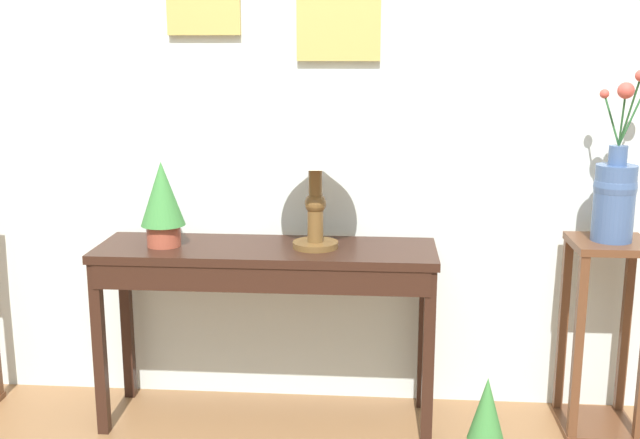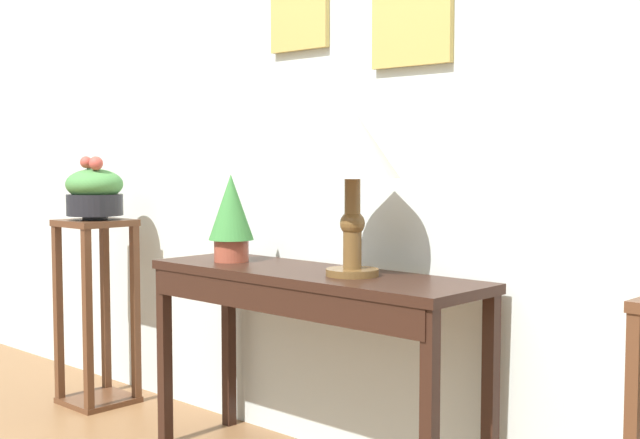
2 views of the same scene
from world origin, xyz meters
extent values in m
cube|color=silver|center=(0.00, 1.43, 1.40)|extent=(9.00, 0.10, 2.80)
cube|color=tan|center=(0.15, 1.37, 1.65)|extent=(0.35, 0.02, 0.29)
cube|color=#72755A|center=(0.15, 1.36, 1.65)|extent=(0.28, 0.01, 0.23)
cube|color=black|center=(-0.13, 1.14, 0.75)|extent=(1.39, 0.41, 0.03)
cube|color=black|center=(-0.13, 0.95, 0.68)|extent=(1.32, 0.03, 0.10)
cube|color=black|center=(-0.79, 0.97, 0.37)|extent=(0.04, 0.04, 0.73)
cube|color=black|center=(0.53, 0.97, 0.37)|extent=(0.04, 0.04, 0.73)
cube|color=black|center=(-0.79, 1.31, 0.37)|extent=(0.04, 0.04, 0.73)
cube|color=black|center=(0.53, 1.31, 0.37)|extent=(0.04, 0.04, 0.73)
cylinder|color=brown|center=(0.07, 1.14, 0.78)|extent=(0.19, 0.19, 0.02)
cylinder|color=brown|center=(0.07, 1.14, 0.87)|extent=(0.07, 0.07, 0.16)
sphere|color=brown|center=(0.07, 1.14, 0.95)|extent=(0.09, 0.09, 0.09)
cylinder|color=brown|center=(0.07, 1.14, 1.03)|extent=(0.06, 0.06, 0.16)
cone|color=beige|center=(0.07, 1.14, 1.23)|extent=(0.33, 0.33, 0.24)
cylinder|color=#9E4733|center=(-0.55, 1.12, 0.81)|extent=(0.14, 0.14, 0.09)
cone|color=#387A38|center=(-0.55, 1.12, 0.99)|extent=(0.18, 0.18, 0.26)
cube|color=#56331E|center=(1.25, 1.17, 0.80)|extent=(0.30, 0.30, 0.03)
cube|color=#56331E|center=(1.25, 1.17, 0.01)|extent=(0.30, 0.30, 0.03)
cube|color=#56331E|center=(1.12, 1.04, 0.41)|extent=(0.04, 0.04, 0.75)
cube|color=#56331E|center=(1.12, 1.30, 0.41)|extent=(0.04, 0.04, 0.75)
cube|color=#56331E|center=(1.38, 1.30, 0.41)|extent=(0.04, 0.04, 0.75)
cylinder|color=#3D5684|center=(1.25, 1.17, 0.96)|extent=(0.16, 0.16, 0.30)
sphere|color=#3D5684|center=(1.25, 1.17, 1.03)|extent=(0.17, 0.17, 0.17)
cylinder|color=#3D5684|center=(1.25, 1.17, 1.15)|extent=(0.07, 0.07, 0.08)
cylinder|color=#235128|center=(1.24, 1.13, 1.30)|extent=(0.02, 0.07, 0.22)
sphere|color=#B7473D|center=(1.24, 1.10, 1.41)|extent=(0.06, 0.06, 0.06)
cylinder|color=#235128|center=(1.22, 1.19, 1.29)|extent=(0.07, 0.05, 0.20)
sphere|color=#B7473D|center=(1.19, 1.21, 1.39)|extent=(0.04, 0.04, 0.04)
cylinder|color=#235128|center=(1.26, 1.13, 1.33)|extent=(0.04, 0.09, 0.27)
cylinder|color=#235128|center=(1.30, 1.19, 1.31)|extent=(0.11, 0.05, 0.25)
cone|color=#387A38|center=(0.75, 0.87, 0.22)|extent=(0.14, 0.14, 0.25)
camera|label=1|loc=(0.33, -1.89, 1.56)|focal=43.39mm
camera|label=2|loc=(1.97, -1.06, 1.18)|focal=46.95mm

